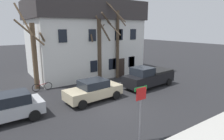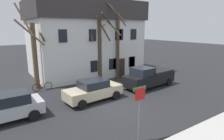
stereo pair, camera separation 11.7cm
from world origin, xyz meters
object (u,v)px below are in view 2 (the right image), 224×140
(car_silver_wagon, at_px, (4,107))
(car_beige_sedan, at_px, (93,90))
(building_main, at_px, (85,38))
(bicycle_leaning, at_px, (42,87))
(tree_bare_mid, at_px, (99,43))
(tree_bare_near, at_px, (35,53))
(tree_bare_far, at_px, (117,41))
(street_sign_pole, at_px, (140,104))
(pickup_truck_black, at_px, (149,77))

(car_silver_wagon, relative_size, car_beige_sedan, 0.97)
(car_silver_wagon, xyz_separation_m, car_beige_sedan, (6.07, 0.05, -0.05))
(building_main, height_order, bicycle_leaning, building_main)
(tree_bare_mid, bearing_deg, building_main, 86.36)
(tree_bare_near, distance_m, bicycle_leaning, 3.09)
(tree_bare_far, distance_m, car_beige_sedan, 7.85)
(car_beige_sedan, bearing_deg, tree_bare_mid, 55.57)
(tree_bare_near, height_order, car_beige_sedan, tree_bare_near)
(building_main, bearing_deg, street_sign_pole, -106.13)
(tree_bare_far, xyz_separation_m, bicycle_leaning, (-8.17, 0.02, -3.74))
(car_beige_sedan, xyz_separation_m, bicycle_leaning, (-2.73, 4.63, -0.46))
(pickup_truck_black, relative_size, street_sign_pole, 1.96)
(car_beige_sedan, bearing_deg, pickup_truck_black, 1.66)
(car_silver_wagon, xyz_separation_m, bicycle_leaning, (3.35, 4.68, -0.51))
(tree_bare_mid, distance_m, pickup_truck_black, 6.24)
(pickup_truck_black, xyz_separation_m, bicycle_leaning, (-8.77, 4.46, -0.60))
(pickup_truck_black, height_order, street_sign_pole, street_sign_pole)
(building_main, xyz_separation_m, tree_bare_far, (1.83, -4.32, -0.23))
(tree_bare_mid, relative_size, car_silver_wagon, 1.68)
(building_main, relative_size, street_sign_pole, 4.43)
(tree_bare_far, height_order, pickup_truck_black, tree_bare_far)
(building_main, distance_m, tree_bare_far, 4.70)
(car_silver_wagon, xyz_separation_m, street_sign_pole, (5.34, -6.07, 1.10))
(tree_bare_mid, relative_size, bicycle_leaning, 4.29)
(building_main, bearing_deg, car_silver_wagon, -137.17)
(tree_bare_near, distance_m, car_silver_wagon, 6.80)
(building_main, distance_m, tree_bare_mid, 4.05)
(building_main, xyz_separation_m, car_beige_sedan, (-3.62, -8.93, -3.51))
(car_beige_sedan, bearing_deg, bicycle_leaning, 120.48)
(car_silver_wagon, relative_size, bicycle_leaning, 2.56)
(tree_bare_far, xyz_separation_m, street_sign_pole, (-6.18, -10.73, -2.12))
(street_sign_pole, xyz_separation_m, bicycle_leaning, (-1.99, 10.75, -1.62))
(bicycle_leaning, bearing_deg, car_silver_wagon, -125.55)
(building_main, relative_size, pickup_truck_black, 2.27)
(building_main, bearing_deg, tree_bare_far, -67.05)
(tree_bare_far, xyz_separation_m, car_beige_sedan, (-5.45, -4.61, -3.28))
(tree_bare_near, height_order, bicycle_leaning, tree_bare_near)
(tree_bare_near, bearing_deg, tree_bare_far, -5.94)
(tree_bare_far, relative_size, pickup_truck_black, 1.48)
(building_main, xyz_separation_m, car_silver_wagon, (-9.69, -8.98, -3.45))
(tree_bare_near, xyz_separation_m, pickup_truck_black, (9.01, -5.31, -2.36))
(tree_bare_near, relative_size, street_sign_pole, 2.67)
(pickup_truck_black, bearing_deg, car_silver_wagon, -178.92)
(tree_bare_far, height_order, car_beige_sedan, tree_bare_far)
(building_main, relative_size, tree_bare_far, 1.53)
(street_sign_pole, distance_m, bicycle_leaning, 11.05)
(pickup_truck_black, bearing_deg, tree_bare_far, 97.65)
(tree_bare_near, relative_size, pickup_truck_black, 1.36)
(car_beige_sedan, bearing_deg, tree_bare_near, 118.42)
(street_sign_pole, relative_size, bicycle_leaning, 1.62)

